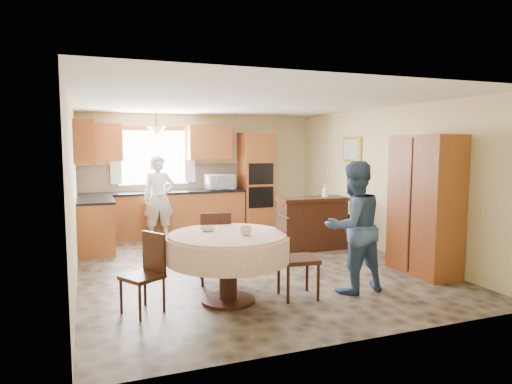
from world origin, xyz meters
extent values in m
cube|color=#6D5D4C|center=(0.00, 0.00, 0.00)|extent=(5.00, 6.00, 0.01)
cube|color=white|center=(0.00, 0.00, 2.50)|extent=(5.00, 6.00, 0.01)
cube|color=#CFBD85|center=(0.00, 3.00, 1.25)|extent=(5.00, 0.02, 2.50)
cube|color=#CFBD85|center=(0.00, -3.00, 1.25)|extent=(5.00, 0.02, 2.50)
cube|color=#CFBD85|center=(-2.50, 0.00, 1.25)|extent=(0.02, 6.00, 2.50)
cube|color=#CFBD85|center=(2.50, 0.00, 1.25)|extent=(0.02, 6.00, 2.50)
cube|color=white|center=(-1.00, 2.98, 1.60)|extent=(1.40, 0.03, 1.10)
cube|color=white|center=(-1.75, 2.93, 1.65)|extent=(0.22, 0.02, 1.15)
cube|color=white|center=(-0.25, 2.93, 1.65)|extent=(0.22, 0.02, 1.15)
cube|color=#B1672F|center=(-0.85, 2.70, 0.44)|extent=(3.30, 0.60, 0.88)
cube|color=black|center=(-0.85, 2.70, 0.90)|extent=(3.30, 0.64, 0.04)
cube|color=#B1672F|center=(-2.20, 1.80, 0.44)|extent=(0.60, 1.20, 0.88)
cube|color=black|center=(-2.20, 1.80, 0.90)|extent=(0.64, 1.20, 0.04)
cube|color=beige|center=(-0.85, 2.99, 1.18)|extent=(3.30, 0.02, 0.55)
cube|color=#B8602E|center=(-2.05, 2.83, 1.91)|extent=(0.85, 0.33, 0.72)
cube|color=#B8602E|center=(0.15, 2.83, 1.91)|extent=(0.90, 0.33, 0.72)
cube|color=#B8602E|center=(-2.33, 1.80, 1.91)|extent=(0.33, 1.20, 0.72)
cube|color=#B1672F|center=(1.15, 2.69, 1.06)|extent=(0.66, 0.62, 2.12)
cube|color=black|center=(1.15, 2.38, 1.25)|extent=(0.56, 0.01, 0.45)
cube|color=black|center=(1.15, 2.38, 0.75)|extent=(0.56, 0.01, 0.45)
cone|color=beige|center=(-1.00, 2.50, 2.12)|extent=(0.36, 0.36, 0.18)
cube|color=#3D1B10|center=(1.42, 0.57, 0.44)|extent=(1.25, 0.57, 0.88)
cube|color=black|center=(2.16, 0.89, 0.27)|extent=(0.46, 0.37, 0.55)
cube|color=#B1672F|center=(2.22, -1.35, 1.00)|extent=(0.52, 1.05, 2.00)
cylinder|color=#3D1B10|center=(-0.80, -1.52, 0.38)|extent=(0.21, 0.21, 0.76)
cylinder|color=#3D1B10|center=(-0.80, -1.52, 0.02)|extent=(0.64, 0.64, 0.04)
cylinder|color=beige|center=(-0.80, -1.52, 0.80)|extent=(1.39, 1.39, 0.05)
cylinder|color=beige|center=(-0.80, -1.52, 0.65)|extent=(1.45, 1.45, 0.30)
cube|color=#3D1B10|center=(-1.80, -1.53, 0.41)|extent=(0.53, 0.53, 0.05)
cube|color=#3D1B10|center=(-1.65, -1.44, 0.66)|extent=(0.22, 0.33, 0.46)
cylinder|color=#3D1B10|center=(-1.96, -1.69, 0.20)|extent=(0.03, 0.03, 0.39)
cylinder|color=#3D1B10|center=(-1.64, -1.69, 0.20)|extent=(0.03, 0.03, 0.39)
cylinder|color=#3D1B10|center=(-1.96, -1.36, 0.20)|extent=(0.03, 0.03, 0.39)
cylinder|color=#3D1B10|center=(-1.64, -1.36, 0.20)|extent=(0.03, 0.03, 0.39)
cube|color=#3D1B10|center=(-0.73, -0.70, 0.45)|extent=(0.50, 0.50, 0.05)
cube|color=#3D1B10|center=(-0.77, -0.89, 0.73)|extent=(0.40, 0.12, 0.50)
cylinder|color=#3D1B10|center=(-0.92, -0.88, 0.22)|extent=(0.04, 0.04, 0.43)
cylinder|color=#3D1B10|center=(-0.55, -0.88, 0.22)|extent=(0.04, 0.04, 0.43)
cylinder|color=#3D1B10|center=(-0.92, -0.52, 0.22)|extent=(0.04, 0.04, 0.43)
cylinder|color=#3D1B10|center=(-0.55, -0.52, 0.22)|extent=(0.04, 0.04, 0.43)
cube|color=#3D1B10|center=(0.05, -1.66, 0.47)|extent=(0.49, 0.49, 0.05)
cube|color=#3D1B10|center=(-0.15, -1.64, 0.76)|extent=(0.09, 0.42, 0.53)
cylinder|color=#3D1B10|center=(-0.14, -1.85, 0.23)|extent=(0.04, 0.04, 0.45)
cylinder|color=#3D1B10|center=(0.24, -1.85, 0.23)|extent=(0.04, 0.04, 0.45)
cylinder|color=#3D1B10|center=(-0.14, -1.47, 0.23)|extent=(0.04, 0.04, 0.45)
cylinder|color=#3D1B10|center=(0.24, -1.47, 0.23)|extent=(0.04, 0.04, 0.45)
cube|color=gold|center=(2.47, 0.97, 1.77)|extent=(0.05, 0.58, 0.48)
cube|color=silver|center=(2.44, 0.97, 1.77)|extent=(0.01, 0.48, 0.38)
imported|color=silver|center=(0.32, 2.65, 1.08)|extent=(0.60, 0.43, 0.32)
imported|color=silver|center=(-1.02, 2.24, 0.83)|extent=(0.62, 0.41, 1.66)
imported|color=#344E72|center=(0.80, -1.70, 0.83)|extent=(0.86, 0.69, 1.67)
imported|color=#B2B2B2|center=(1.13, 0.57, 0.91)|extent=(0.31, 0.31, 0.06)
imported|color=silver|center=(1.67, 0.57, 1.02)|extent=(0.14, 0.14, 0.28)
imported|color=#B2B2B2|center=(-0.64, -1.70, 0.88)|extent=(0.17, 0.17, 0.10)
imported|color=#B2B2B2|center=(-0.99, -1.29, 0.86)|extent=(0.23, 0.23, 0.06)
camera|label=1|loc=(-2.37, -6.57, 1.87)|focal=32.00mm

